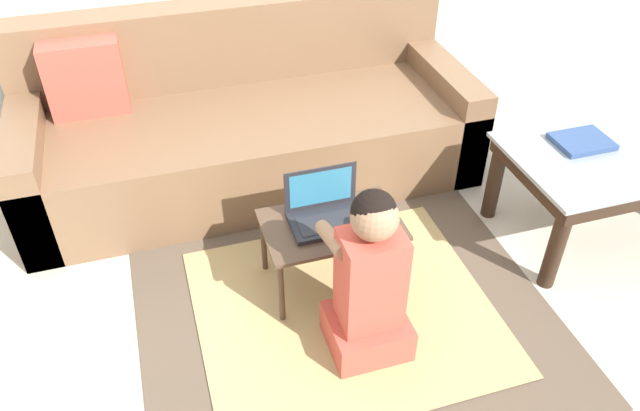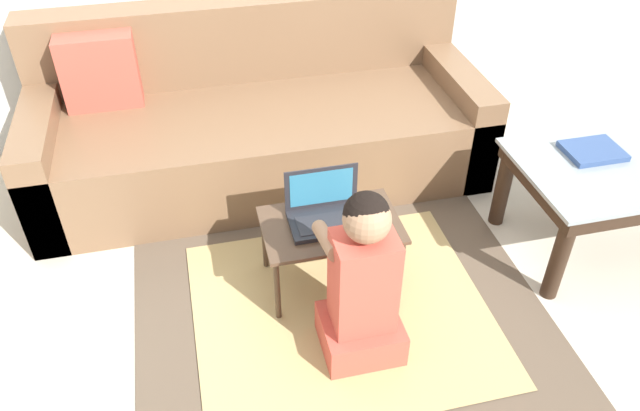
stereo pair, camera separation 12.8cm
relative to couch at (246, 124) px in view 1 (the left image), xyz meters
name	(u,v)px [view 1 (the left image)]	position (x,y,z in m)	size (l,w,h in m)	color
ground_plane	(331,319)	(0.09, -1.15, -0.28)	(16.00, 16.00, 0.00)	beige
area_rug	(345,311)	(0.16, -1.13, -0.27)	(1.65, 1.48, 0.01)	brown
couch	(246,124)	(0.00, 0.00, 0.00)	(2.23, 0.90, 0.82)	brown
coffee_table	(624,162)	(1.51, -0.98, 0.10)	(1.05, 0.61, 0.45)	gray
laptop_desk	(332,230)	(0.16, -0.94, 0.01)	(0.56, 0.36, 0.33)	#4C3828
laptop	(326,213)	(0.14, -0.92, 0.08)	(0.30, 0.20, 0.21)	#232328
computer_mouse	(379,213)	(0.36, -0.96, 0.06)	(0.07, 0.11, 0.03)	silver
person_seated	(369,282)	(0.18, -1.31, 0.06)	(0.29, 0.39, 0.73)	#CC4C3D
book_on_table	(582,141)	(1.33, -0.88, 0.18)	(0.24, 0.19, 0.02)	#334C7F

